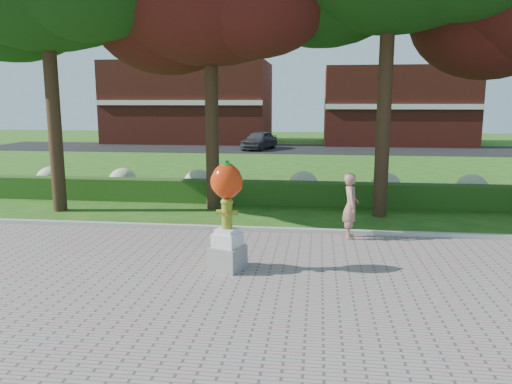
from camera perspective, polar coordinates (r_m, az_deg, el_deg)
ground at (r=11.07m, az=-1.18°, el=-8.62°), size 100.00×100.00×0.00m
walkway at (r=7.46m, az=-5.88°, el=-18.36°), size 40.00×14.00×0.04m
curb at (r=13.90m, az=0.61°, el=-4.34°), size 40.00×0.18×0.15m
lawn_hedge at (r=17.72m, az=2.09°, el=-0.08°), size 24.00×0.70×0.80m
hydrangea_row at (r=18.64m, az=4.12°, el=0.89°), size 20.10×1.10×0.99m
street at (r=38.56m, az=4.87°, el=4.93°), size 50.00×8.00×0.02m
building_left at (r=45.84m, az=-7.53°, el=10.10°), size 14.00×8.00×7.00m
building_right at (r=44.84m, az=15.67°, el=9.42°), size 12.00×8.00×6.40m
hydrant_sculpture at (r=10.52m, az=-3.34°, el=-2.37°), size 0.82×0.82×2.35m
woman at (r=13.27m, az=10.77°, el=-1.57°), size 0.45×0.65×1.73m
parked_car at (r=37.88m, az=0.36°, el=5.96°), size 2.75×4.44×1.41m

